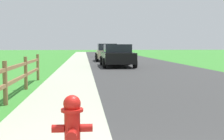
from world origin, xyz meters
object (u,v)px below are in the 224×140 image
parked_suv_black (117,56)px  fire_hydrant (72,127)px  parked_car_beige (107,52)px  parked_car_silver (105,50)px

parked_suv_black → fire_hydrant: bearing=-98.3°
fire_hydrant → parked_car_beige: bearing=84.6°
fire_hydrant → parked_car_beige: size_ratio=0.19×
parked_suv_black → parked_car_beige: size_ratio=1.08×
parked_car_beige → parked_car_silver: size_ratio=0.93×
fire_hydrant → parked_suv_black: (2.39, 16.34, 0.31)m
parked_car_beige → parked_car_silver: parked_car_beige is taller
fire_hydrant → parked_car_beige: parked_car_beige is taller
fire_hydrant → parked_car_silver: bearing=85.2°
parked_suv_black → parked_car_beige: bearing=91.4°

